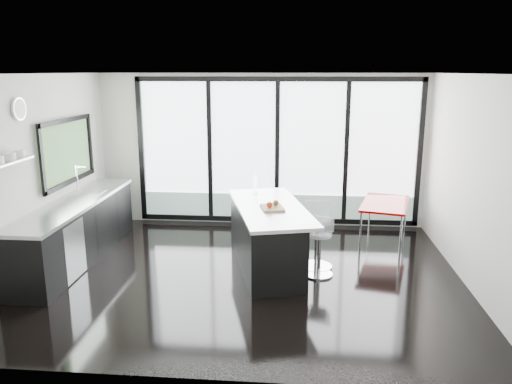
# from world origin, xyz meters

# --- Properties ---
(floor) EXTENTS (6.00, 5.00, 0.00)m
(floor) POSITION_xyz_m (0.00, 0.00, 0.00)
(floor) COLOR black
(floor) RESTS_ON ground
(ceiling) EXTENTS (6.00, 5.00, 0.00)m
(ceiling) POSITION_xyz_m (0.00, 0.00, 2.80)
(ceiling) COLOR white
(ceiling) RESTS_ON wall_back
(wall_back) EXTENTS (6.00, 0.09, 2.80)m
(wall_back) POSITION_xyz_m (0.27, 2.47, 1.27)
(wall_back) COLOR beige
(wall_back) RESTS_ON ground
(wall_front) EXTENTS (6.00, 0.00, 2.80)m
(wall_front) POSITION_xyz_m (0.00, -2.50, 1.40)
(wall_front) COLOR beige
(wall_front) RESTS_ON ground
(wall_left) EXTENTS (0.26, 5.00, 2.80)m
(wall_left) POSITION_xyz_m (-2.97, 0.27, 1.56)
(wall_left) COLOR beige
(wall_left) RESTS_ON ground
(wall_right) EXTENTS (0.00, 5.00, 2.80)m
(wall_right) POSITION_xyz_m (3.00, 0.00, 1.40)
(wall_right) COLOR beige
(wall_right) RESTS_ON ground
(counter_cabinets) EXTENTS (0.69, 3.24, 1.36)m
(counter_cabinets) POSITION_xyz_m (-2.67, 0.40, 0.46)
(counter_cabinets) COLOR black
(counter_cabinets) RESTS_ON floor
(island) EXTENTS (1.48, 2.42, 1.20)m
(island) POSITION_xyz_m (0.23, 0.39, 0.47)
(island) COLOR black
(island) RESTS_ON floor
(bar_stool_near) EXTENTS (0.53, 0.53, 0.64)m
(bar_stool_near) POSITION_xyz_m (1.01, 0.08, 0.32)
(bar_stool_near) COLOR silver
(bar_stool_near) RESTS_ON floor
(bar_stool_far) EXTENTS (0.48, 0.48, 0.75)m
(bar_stool_far) POSITION_xyz_m (0.99, 0.37, 0.38)
(bar_stool_far) COLOR silver
(bar_stool_far) RESTS_ON floor
(red_table) EXTENTS (1.02, 1.41, 0.68)m
(red_table) POSITION_xyz_m (2.16, 1.66, 0.34)
(red_table) COLOR #A00301
(red_table) RESTS_ON floor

